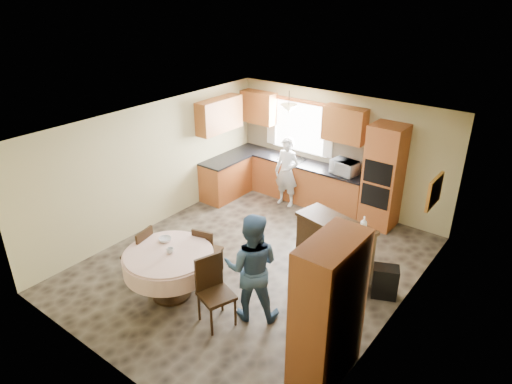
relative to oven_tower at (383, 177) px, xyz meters
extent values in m
cube|color=brown|center=(-1.15, -2.69, -1.06)|extent=(5.00, 6.00, 0.01)
cube|color=white|center=(-1.15, -2.69, 1.44)|extent=(5.00, 6.00, 0.01)
cube|color=tan|center=(-1.15, 0.31, 0.19)|extent=(5.00, 0.02, 2.50)
cube|color=tan|center=(-1.15, -5.69, 0.19)|extent=(5.00, 0.02, 2.50)
cube|color=tan|center=(-3.65, -2.69, 0.19)|extent=(0.02, 6.00, 2.50)
cube|color=tan|center=(1.35, -2.69, 0.19)|extent=(0.02, 6.00, 2.50)
cube|color=white|center=(-2.15, 0.29, 0.54)|extent=(1.40, 0.03, 1.10)
cube|color=white|center=(-2.90, 0.24, 0.59)|extent=(0.22, 0.02, 1.15)
cube|color=white|center=(-1.40, 0.24, 0.59)|extent=(0.22, 0.02, 1.15)
cube|color=#C16833|center=(-2.00, 0.01, -0.62)|extent=(3.30, 0.60, 0.88)
cube|color=black|center=(-2.00, 0.01, -0.16)|extent=(3.30, 0.64, 0.04)
cube|color=#C16833|center=(-3.35, -0.89, -0.62)|extent=(0.60, 1.20, 0.88)
cube|color=black|center=(-3.35, -0.89, -0.16)|extent=(0.64, 1.20, 0.04)
cube|color=#CBB68F|center=(-2.00, 0.30, 0.12)|extent=(3.30, 0.02, 0.55)
cube|color=#B0642C|center=(-3.20, 0.15, 0.85)|extent=(0.85, 0.33, 0.72)
cube|color=#B0642C|center=(-1.00, 0.15, 0.85)|extent=(0.90, 0.33, 0.72)
cube|color=#B0642C|center=(-3.48, -0.89, 0.85)|extent=(0.33, 1.20, 0.72)
cube|color=#C16833|center=(0.00, 0.00, 0.00)|extent=(0.66, 0.62, 2.12)
cube|color=black|center=(0.00, -0.31, 0.19)|extent=(0.56, 0.01, 0.45)
cube|color=black|center=(0.00, -0.31, -0.31)|extent=(0.56, 0.01, 0.45)
cone|color=beige|center=(-2.15, -0.19, 1.06)|extent=(0.36, 0.36, 0.18)
cube|color=#32200D|center=(0.10, -2.10, -0.58)|extent=(1.42, 0.82, 0.96)
cube|color=black|center=(1.05, -2.14, -0.79)|extent=(0.47, 0.41, 0.54)
cube|color=#C16833|center=(1.07, -4.09, -0.07)|extent=(0.52, 1.04, 1.98)
cylinder|color=#32200D|center=(-1.66, -4.19, -0.69)|extent=(0.21, 0.21, 0.73)
cylinder|color=#32200D|center=(-1.66, -4.19, -1.04)|extent=(0.62, 0.62, 0.04)
cylinder|color=beige|center=(-1.66, -4.19, -0.29)|extent=(1.34, 1.34, 0.05)
cylinder|color=beige|center=(-1.66, -4.19, -0.43)|extent=(1.40, 1.40, 0.29)
cube|color=#32200D|center=(-2.44, -4.18, -0.62)|extent=(0.49, 0.49, 0.05)
cube|color=#32200D|center=(-2.25, -4.14, -0.35)|extent=(0.12, 0.39, 0.49)
cylinder|color=#32200D|center=(-2.61, -4.36, -0.85)|extent=(0.04, 0.04, 0.42)
cylinder|color=#32200D|center=(-2.26, -4.36, -0.85)|extent=(0.04, 0.04, 0.42)
cylinder|color=#32200D|center=(-2.61, -4.00, -0.85)|extent=(0.04, 0.04, 0.42)
cylinder|color=#32200D|center=(-2.26, -4.00, -0.85)|extent=(0.04, 0.04, 0.42)
cube|color=#32200D|center=(-1.60, -3.37, -0.64)|extent=(0.49, 0.49, 0.05)
cube|color=#32200D|center=(-1.55, -3.54, -0.38)|extent=(0.37, 0.14, 0.47)
cylinder|color=#32200D|center=(-1.77, -3.54, -0.86)|extent=(0.03, 0.03, 0.40)
cylinder|color=#32200D|center=(-1.43, -3.54, -0.86)|extent=(0.03, 0.03, 0.40)
cylinder|color=#32200D|center=(-1.77, -3.20, -0.86)|extent=(0.03, 0.03, 0.40)
cylinder|color=#32200D|center=(-1.43, -3.20, -0.86)|extent=(0.03, 0.03, 0.40)
cube|color=#32200D|center=(-0.64, -4.22, -0.57)|extent=(0.58, 0.58, 0.05)
cube|color=#32200D|center=(-0.83, -4.16, -0.28)|extent=(0.18, 0.42, 0.54)
cylinder|color=#32200D|center=(-0.83, -4.42, -0.83)|extent=(0.04, 0.04, 0.46)
cylinder|color=#32200D|center=(-0.45, -4.42, -0.83)|extent=(0.04, 0.04, 0.46)
cylinder|color=#32200D|center=(-0.83, -4.03, -0.83)|extent=(0.04, 0.04, 0.46)
cylinder|color=#32200D|center=(-0.45, -4.03, -0.83)|extent=(0.04, 0.04, 0.46)
cube|color=gold|center=(1.32, -1.25, 0.53)|extent=(0.05, 0.60, 0.50)
cube|color=silver|center=(1.29, -1.25, 0.53)|extent=(0.01, 0.50, 0.39)
imported|color=silver|center=(-0.83, -0.04, 0.01)|extent=(0.58, 0.43, 0.30)
imported|color=silver|center=(-2.02, -0.39, -0.28)|extent=(0.58, 0.39, 1.55)
imported|color=#355475|center=(-0.35, -3.77, -0.21)|extent=(1.04, 0.97, 1.70)
imported|color=#B2B2B2|center=(-0.12, -2.10, -0.08)|extent=(0.29, 0.29, 0.05)
imported|color=silver|center=(0.57, -2.10, 0.05)|extent=(0.16, 0.16, 0.30)
imported|color=#B2B2B2|center=(-1.61, -4.17, -0.22)|extent=(0.12, 0.12, 0.09)
imported|color=#B2B2B2|center=(-1.94, -3.99, -0.23)|extent=(0.26, 0.26, 0.06)
camera|label=1|loc=(3.02, -8.06, 3.57)|focal=32.00mm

